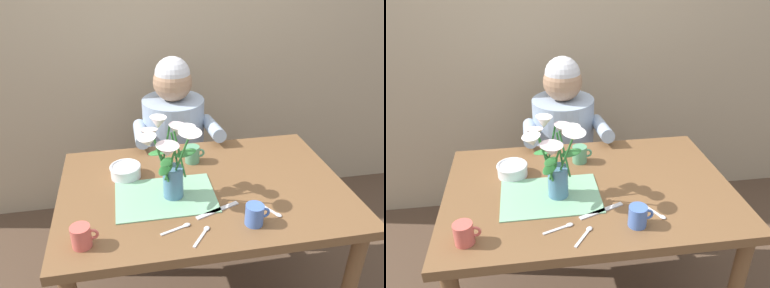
{
  "view_description": "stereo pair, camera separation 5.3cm",
  "coord_description": "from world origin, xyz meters",
  "views": [
    {
      "loc": [
        -0.3,
        -1.33,
        1.65
      ],
      "look_at": [
        -0.04,
        0.05,
        0.92
      ],
      "focal_mm": 35.99,
      "sensor_mm": 36.0,
      "label": 1
    },
    {
      "loc": [
        -0.24,
        -1.33,
        1.65
      ],
      "look_at": [
        -0.04,
        0.05,
        0.92
      ],
      "focal_mm": 35.99,
      "sensor_mm": 36.0,
      "label": 2
    }
  ],
  "objects": [
    {
      "name": "wood_panel_backdrop",
      "position": [
        0.0,
        1.05,
        1.25
      ],
      "size": [
        4.0,
        0.1,
        2.5
      ],
      "primitive_type": "cube",
      "color": "tan",
      "rests_on": "ground_plane"
    },
    {
      "name": "dining_table",
      "position": [
        0.0,
        0.0,
        0.64
      ],
      "size": [
        1.2,
        0.8,
        0.74
      ],
      "color": "brown",
      "rests_on": "ground_plane"
    },
    {
      "name": "seated_person",
      "position": [
        -0.04,
        0.62,
        0.56
      ],
      "size": [
        0.45,
        0.47,
        1.14
      ],
      "rotation": [
        0.0,
        0.0,
        -0.01
      ],
      "color": "#4C4C56",
      "rests_on": "ground_plane"
    },
    {
      "name": "striped_placemat",
      "position": [
        -0.17,
        -0.05,
        0.74
      ],
      "size": [
        0.4,
        0.28,
        0.0
      ],
      "primitive_type": "cube",
      "color": "#7AB289",
      "rests_on": "dining_table"
    },
    {
      "name": "flower_vase",
      "position": [
        -0.14,
        -0.05,
        0.94
      ],
      "size": [
        0.25,
        0.27,
        0.32
      ],
      "color": "teal",
      "rests_on": "dining_table"
    },
    {
      "name": "ceramic_bowl",
      "position": [
        -0.32,
        0.14,
        0.77
      ],
      "size": [
        0.14,
        0.14,
        0.06
      ],
      "color": "white",
      "rests_on": "dining_table"
    },
    {
      "name": "dinner_knife",
      "position": [
        0.02,
        -0.17,
        0.74
      ],
      "size": [
        0.18,
        0.09,
        0.0
      ],
      "primitive_type": "cube",
      "rotation": [
        0.0,
        0.0,
        0.37
      ],
      "color": "silver",
      "rests_on": "dining_table"
    },
    {
      "name": "coffee_cup",
      "position": [
        -0.01,
        0.21,
        0.78
      ],
      "size": [
        0.09,
        0.07,
        0.08
      ],
      "color": "#569970",
      "rests_on": "dining_table"
    },
    {
      "name": "tea_cup",
      "position": [
        -0.48,
        -0.28,
        0.78
      ],
      "size": [
        0.09,
        0.07,
        0.08
      ],
      "color": "#CC564C",
      "rests_on": "dining_table"
    },
    {
      "name": "ceramic_mug",
      "position": [
        0.13,
        -0.27,
        0.78
      ],
      "size": [
        0.09,
        0.07,
        0.08
      ],
      "color": "#476BB7",
      "rests_on": "dining_table"
    },
    {
      "name": "spoon_0",
      "position": [
        -0.14,
        -0.25,
        0.74
      ],
      "size": [
        0.12,
        0.05,
        0.01
      ],
      "color": "silver",
      "rests_on": "dining_table"
    },
    {
      "name": "spoon_1",
      "position": [
        -0.06,
        -0.29,
        0.74
      ],
      "size": [
        0.08,
        0.1,
        0.01
      ],
      "color": "silver",
      "rests_on": "dining_table"
    },
    {
      "name": "spoon_2",
      "position": [
        0.22,
        -0.22,
        0.74
      ],
      "size": [
        0.07,
        0.11,
        0.01
      ],
      "color": "silver",
      "rests_on": "dining_table"
    }
  ]
}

